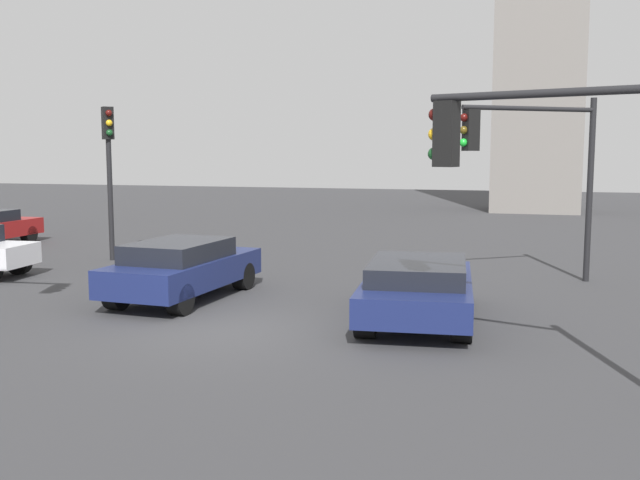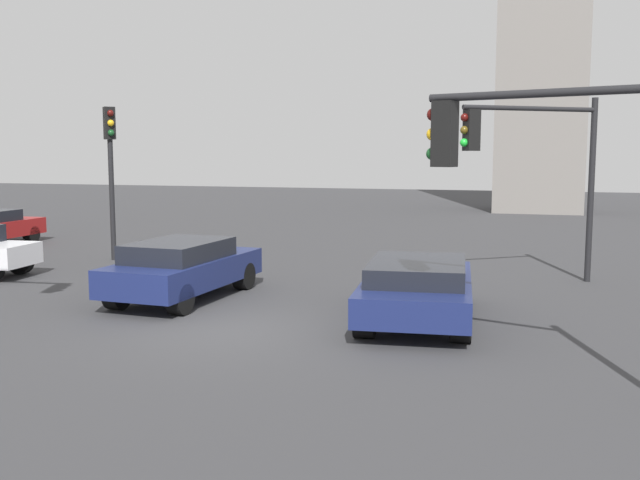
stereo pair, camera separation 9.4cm
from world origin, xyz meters
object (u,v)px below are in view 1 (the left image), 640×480
Objects in this scene: traffic_light_0 at (109,153)px; traffic_light_1 at (531,152)px; traffic_light_3 at (554,165)px; car_4 at (183,267)px; car_2 at (418,287)px.

traffic_light_0 is 1.00× the size of traffic_light_1.
traffic_light_3 is 1.00× the size of car_4.
car_2 is (-2.45, 3.64, -2.55)m from traffic_light_3.
traffic_light_1 is at bearing -29.77° from car_2.
car_2 is at bearing -38.27° from traffic_light_3.
traffic_light_1 is (12.66, -0.81, 0.06)m from traffic_light_0.
traffic_light_0 is at bearing -17.25° from traffic_light_3.
car_2 is at bearing -92.85° from car_4.
traffic_light_3 is 5.07m from car_2.
traffic_light_0 is 1.05× the size of traffic_light_3.
car_2 is (-2.09, -4.68, -2.73)m from traffic_light_1.
traffic_light_1 is 1.05× the size of car_4.
traffic_light_3 is (13.02, -9.13, -0.12)m from traffic_light_0.
car_4 is (-8.03, 4.23, -2.49)m from traffic_light_3.
traffic_light_0 is at bearing 56.82° from car_2.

